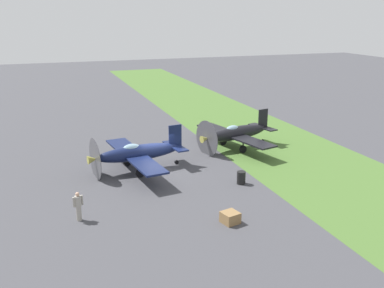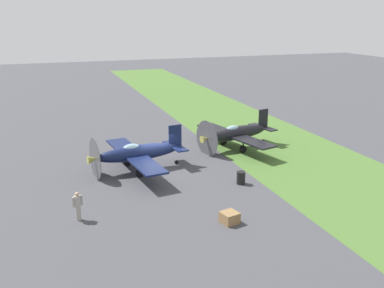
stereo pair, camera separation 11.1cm
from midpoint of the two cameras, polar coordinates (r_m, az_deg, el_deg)
ground_plane at (r=33.12m, az=-4.22°, el=-3.32°), size 160.00×160.00×0.00m
grass_verge at (r=37.57m, az=12.74°, el=-1.22°), size 120.00×11.00×0.01m
airplane_lead at (r=32.56m, az=-7.33°, el=-1.18°), size 9.39×7.46×3.33m
airplane_wingman at (r=37.90m, az=5.73°, el=1.43°), size 9.24×7.40×3.28m
ground_crew_chief at (r=25.67m, az=-14.86°, el=-7.84°), size 0.38×0.60×1.73m
fuel_drum at (r=30.30m, az=6.39°, el=-4.43°), size 0.60×0.60×0.90m
supply_crate at (r=24.90m, az=4.92°, el=-9.61°), size 1.09×1.09×0.64m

